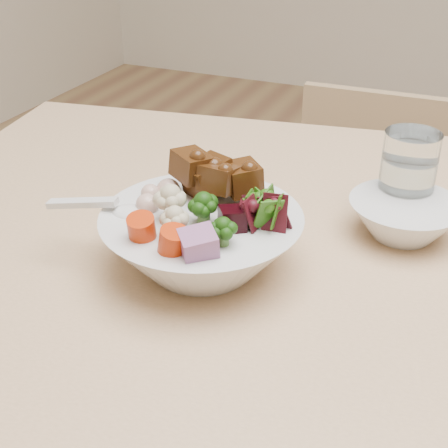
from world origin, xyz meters
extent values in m
cylinder|color=tan|center=(-0.82, 0.16, 0.38)|extent=(0.06, 0.06, 0.76)
cube|color=tan|center=(-0.35, 0.48, 0.38)|extent=(0.36, 0.36, 0.04)
cube|color=tan|center=(-0.36, 0.64, 0.58)|extent=(0.35, 0.03, 0.39)
cylinder|color=tan|center=(-0.50, 0.32, 0.18)|extent=(0.03, 0.03, 0.36)
cylinder|color=tan|center=(-0.20, 0.33, 0.18)|extent=(0.03, 0.03, 0.36)
cylinder|color=tan|center=(-0.51, 0.62, 0.18)|extent=(0.03, 0.03, 0.36)
cylinder|color=tan|center=(-0.20, 0.63, 0.18)|extent=(0.03, 0.03, 0.36)
sphere|color=black|center=(-0.40, -0.17, 0.88)|extent=(0.04, 0.04, 0.04)
sphere|color=#BBAE8D|center=(-0.44, -0.18, 0.88)|extent=(0.04, 0.04, 0.04)
cube|color=black|center=(-0.36, -0.14, 0.87)|extent=(0.04, 0.04, 0.03)
cube|color=#8B5482|center=(-0.38, -0.23, 0.88)|extent=(0.05, 0.05, 0.04)
cylinder|color=red|center=(-0.45, -0.22, 0.88)|extent=(0.03, 0.03, 0.03)
sphere|color=tan|center=(-0.47, -0.17, 0.87)|extent=(0.02, 0.02, 0.02)
ellipsoid|color=silver|center=(-0.49, -0.18, 0.86)|extent=(0.05, 0.04, 0.01)
cube|color=silver|center=(-0.54, -0.19, 0.87)|extent=(0.08, 0.03, 0.02)
cylinder|color=white|center=(-0.23, 0.04, 0.86)|extent=(0.07, 0.07, 0.11)
cylinder|color=white|center=(-0.23, 0.04, 0.85)|extent=(0.06, 0.06, 0.08)
camera|label=1|loc=(-0.16, -0.68, 1.19)|focal=50.00mm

